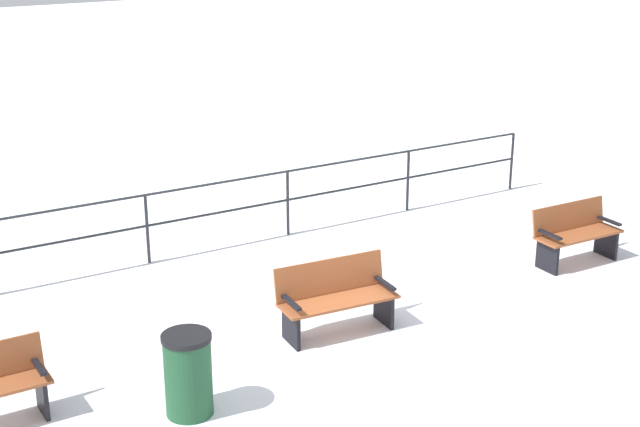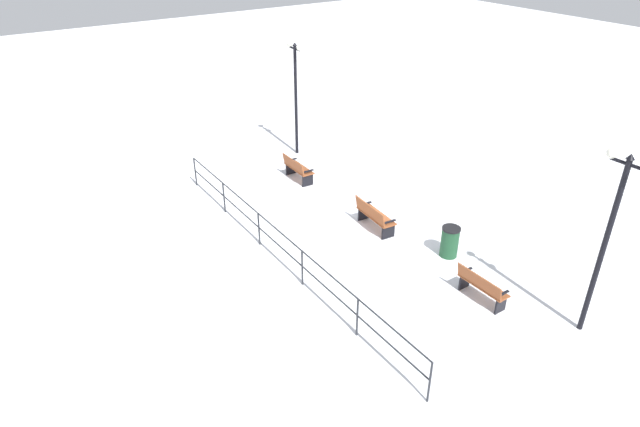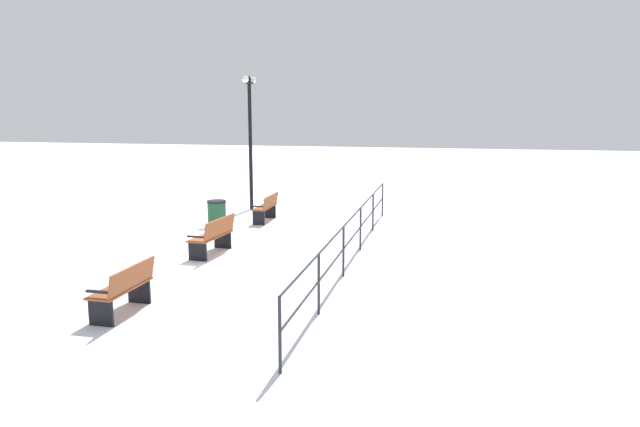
# 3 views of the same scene
# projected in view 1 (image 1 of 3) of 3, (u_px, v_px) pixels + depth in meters

# --- Properties ---
(ground_plane) EXTENTS (80.00, 80.00, 0.00)m
(ground_plane) POSITION_uv_depth(u_px,v_px,m) (334.00, 330.00, 12.04)
(ground_plane) COLOR white
(ground_plane) RESTS_ON ground
(bench_second) EXTENTS (0.70, 1.60, 0.94)m
(bench_second) POSITION_uv_depth(u_px,v_px,m) (336.00, 297.00, 11.86)
(bench_second) COLOR brown
(bench_second) RESTS_ON ground
(bench_third) EXTENTS (0.58, 1.45, 0.91)m
(bench_third) POSITION_uv_depth(u_px,v_px,m) (575.00, 233.00, 14.12)
(bench_third) COLOR brown
(bench_third) RESTS_ON ground
(waterfront_railing) EXTENTS (0.05, 12.40, 1.12)m
(waterfront_railing) POSITION_uv_depth(u_px,v_px,m) (220.00, 203.00, 14.60)
(waterfront_railing) COLOR #26282D
(waterfront_railing) RESTS_ON ground
(trash_bin) EXTENTS (0.55, 0.55, 0.96)m
(trash_bin) POSITION_uv_depth(u_px,v_px,m) (188.00, 374.00, 9.95)
(trash_bin) COLOR #1E4C2D
(trash_bin) RESTS_ON ground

